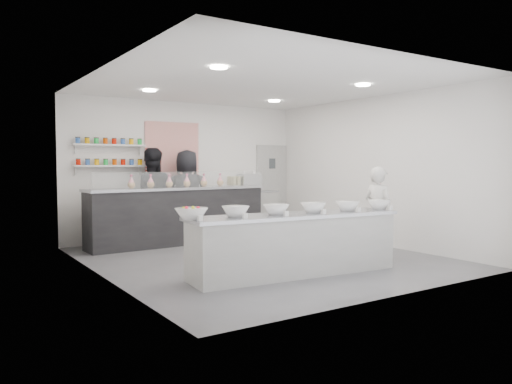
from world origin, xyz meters
TOP-DOWN VIEW (x-y plane):
  - floor at (0.00, 0.00)m, footprint 6.00×6.00m
  - ceiling at (0.00, 0.00)m, footprint 6.00×6.00m
  - back_wall at (0.00, 3.00)m, footprint 5.50×0.00m
  - left_wall at (-2.75, 0.00)m, footprint 0.00×6.00m
  - right_wall at (2.75, 0.00)m, footprint 0.00×6.00m
  - back_door at (2.30, 2.97)m, footprint 0.88×0.04m
  - pattern_panel at (-0.35, 2.98)m, footprint 1.25×0.03m
  - jar_shelf_lower at (-1.75, 2.90)m, footprint 1.45×0.22m
  - jar_shelf_upper at (-1.75, 2.90)m, footprint 1.45×0.22m
  - preserve_jars at (-1.75, 2.88)m, footprint 1.45×0.10m
  - downlight_0 at (-1.40, -1.00)m, footprint 0.24×0.24m
  - downlight_1 at (1.40, -1.00)m, footprint 0.24×0.24m
  - downlight_2 at (-1.40, 1.60)m, footprint 0.24×0.24m
  - downlight_3 at (1.40, 1.60)m, footprint 0.24×0.24m
  - prep_counter at (-0.31, -1.34)m, footprint 3.37×1.05m
  - back_bar at (-0.57, 2.21)m, footprint 3.79×0.84m
  - sneeze_guard at (-0.56, 1.88)m, footprint 3.71×0.16m
  - espresso_ledge at (1.55, 2.78)m, footprint 1.34×0.43m
  - espresso_machine at (1.51, 2.78)m, footprint 0.51×0.35m
  - cup_stacks at (1.13, 2.78)m, footprint 0.26×0.24m
  - prep_bowls at (-0.31, -1.34)m, footprint 3.66×0.81m
  - label_cards at (-0.27, -1.85)m, footprint 3.31×0.04m
  - cookie_bags at (-0.57, 2.21)m, footprint 2.15×0.23m
  - woman_prep at (1.75, -1.06)m, footprint 0.43×0.61m
  - staff_left at (-1.00, 2.60)m, footprint 1.14×1.00m
  - staff_right at (-0.21, 2.53)m, footprint 1.11×0.94m

SIDE VIEW (x-z plane):
  - floor at x=0.00m, z-range 0.00..0.00m
  - prep_counter at x=-0.31m, z-range 0.00..0.90m
  - espresso_ledge at x=1.55m, z-range 0.00..0.99m
  - back_bar at x=-0.57m, z-range 0.00..1.17m
  - woman_prep at x=1.75m, z-range 0.00..1.59m
  - label_cards at x=-0.27m, z-range 0.90..0.97m
  - staff_right at x=-0.21m, z-range 0.00..1.94m
  - prep_bowls at x=-0.31m, z-range 0.90..1.06m
  - staff_left at x=-1.00m, z-range 0.00..1.97m
  - back_door at x=2.30m, z-range 0.00..2.10m
  - cup_stacks at x=1.13m, z-range 0.99..1.35m
  - espresso_machine at x=1.51m, z-range 0.99..1.39m
  - cookie_bags at x=-0.57m, z-range 1.17..1.43m
  - sneeze_guard at x=-0.56m, z-range 1.17..1.49m
  - back_wall at x=0.00m, z-range -1.25..4.25m
  - left_wall at x=-2.75m, z-range -1.50..4.50m
  - right_wall at x=2.75m, z-range -1.50..4.50m
  - jar_shelf_lower at x=-1.75m, z-range 1.58..1.62m
  - preserve_jars at x=-1.75m, z-range 1.60..2.16m
  - pattern_panel at x=-0.35m, z-range 1.35..2.55m
  - jar_shelf_upper at x=-1.75m, z-range 2.00..2.04m
  - downlight_0 at x=-1.40m, z-range 2.97..2.99m
  - downlight_1 at x=1.40m, z-range 2.97..2.99m
  - downlight_2 at x=-1.40m, z-range 2.97..2.99m
  - downlight_3 at x=1.40m, z-range 2.97..2.99m
  - ceiling at x=0.00m, z-range 3.00..3.00m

